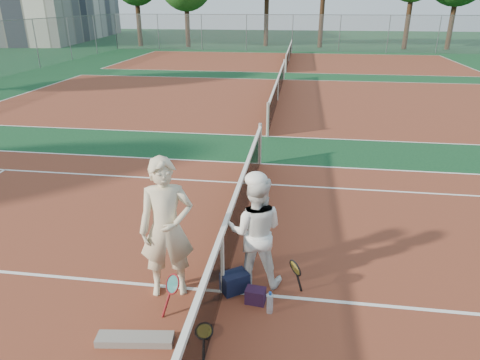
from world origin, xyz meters
The scene contains 17 objects.
ground centered at (0.00, 0.00, 0.00)m, with size 130.00×130.00×0.00m, color #103B1E.
court_main centered at (0.00, 0.00, 0.00)m, with size 23.77×10.97×0.01m, color brown.
court_far_a centered at (0.00, 13.50, 0.00)m, with size 23.77×10.97×0.01m, color brown.
court_far_b centered at (0.00, 27.00, 0.00)m, with size 23.77×10.97×0.01m, color brown.
net_main centered at (0.00, 0.00, 0.51)m, with size 0.10×10.98×1.02m, color black, non-canonical shape.
net_far_a centered at (0.00, 13.50, 0.51)m, with size 0.10×10.98×1.02m, color black, non-canonical shape.
net_far_b centered at (0.00, 27.00, 0.51)m, with size 0.10×10.98×1.02m, color black, non-canonical shape.
fence_back centered at (0.00, 34.00, 1.50)m, with size 32.00×0.06×3.00m, color slate, non-canonical shape.
player_a centered at (-0.77, -0.07, 1.04)m, with size 0.76×0.50×2.08m, color beige.
player_b centered at (0.43, 0.34, 0.86)m, with size 0.84×0.65×1.73m, color white.
racket_red centered at (-0.60, -0.48, 0.27)m, with size 0.30×0.27×0.55m, color maroon, non-canonical shape.
racket_black_held centered at (1.04, 0.09, 0.29)m, with size 0.21×0.27×0.58m, color black, non-canonical shape.
racket_spare centered at (-0.08, -0.90, 0.04)m, with size 0.60×0.27×0.08m, color black, non-canonical shape.
sports_bag_navy centered at (0.17, 0.06, 0.15)m, with size 0.38×0.26×0.30m, color black.
sports_bag_purple centered at (0.50, -0.17, 0.11)m, with size 0.28×0.19×0.22m, color black.
net_cover_canvas centered at (-0.91, -1.16, 0.05)m, with size 0.96×0.22×0.10m, color slate.
water_bottle centered at (0.72, -0.36, 0.15)m, with size 0.09×0.09×0.30m, color #C9E7FF.
Camera 1 is at (0.98, -5.11, 3.96)m, focal length 32.00 mm.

